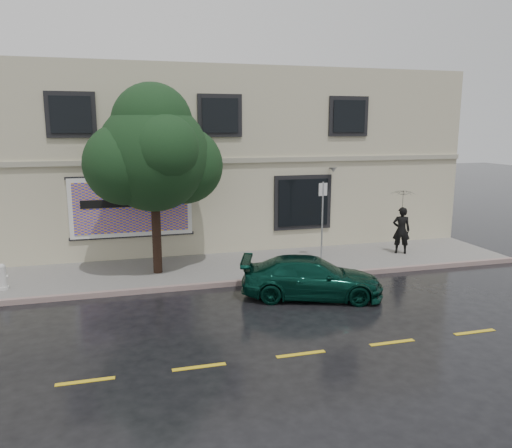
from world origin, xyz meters
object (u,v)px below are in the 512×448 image
object	(u,v)px
pedestrian	(401,230)
fire_hydrant	(3,277)
car	(312,278)
street_tree	(154,156)

from	to	relation	value
pedestrian	fire_hydrant	distance (m)	13.46
car	pedestrian	bearing A→B (deg)	-37.00
pedestrian	street_tree	bearing A→B (deg)	24.55
fire_hydrant	pedestrian	bearing A→B (deg)	25.31
fire_hydrant	car	bearing A→B (deg)	5.34
pedestrian	fire_hydrant	world-z (taller)	pedestrian
car	street_tree	size ratio (longest dim) A/B	0.73
car	pedestrian	world-z (taller)	pedestrian
street_tree	fire_hydrant	distance (m)	5.64
street_tree	fire_hydrant	bearing A→B (deg)	-173.10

